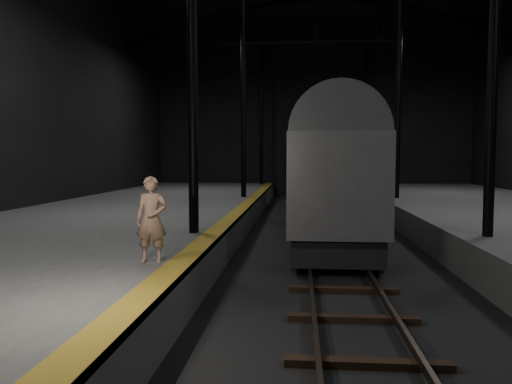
# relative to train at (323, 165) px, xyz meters

# --- Properties ---
(ground) EXTENTS (44.00, 44.00, 0.00)m
(ground) POSITION_rel_train_xyz_m (0.00, -4.17, -2.69)
(ground) COLOR black
(ground) RESTS_ON ground
(platform_left) EXTENTS (9.00, 43.80, 1.00)m
(platform_left) POSITION_rel_train_xyz_m (-7.50, -4.17, -2.19)
(platform_left) COLOR #4C4C4A
(platform_left) RESTS_ON ground
(tactile_strip) EXTENTS (0.50, 43.80, 0.01)m
(tactile_strip) POSITION_rel_train_xyz_m (-3.25, -4.17, -1.68)
(tactile_strip) COLOR olive
(tactile_strip) RESTS_ON platform_left
(track) EXTENTS (2.40, 43.00, 0.24)m
(track) POSITION_rel_train_xyz_m (0.00, -4.17, -2.62)
(track) COLOR #3F3328
(track) RESTS_ON ground
(train) EXTENTS (2.71, 18.03, 4.82)m
(train) POSITION_rel_train_xyz_m (0.00, 0.00, 0.00)
(train) COLOR #A0A2A7
(train) RESTS_ON ground
(woman) EXTENTS (0.63, 0.43, 1.65)m
(woman) POSITION_rel_train_xyz_m (-3.80, -11.99, -0.86)
(woman) COLOR tan
(woman) RESTS_ON platform_left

